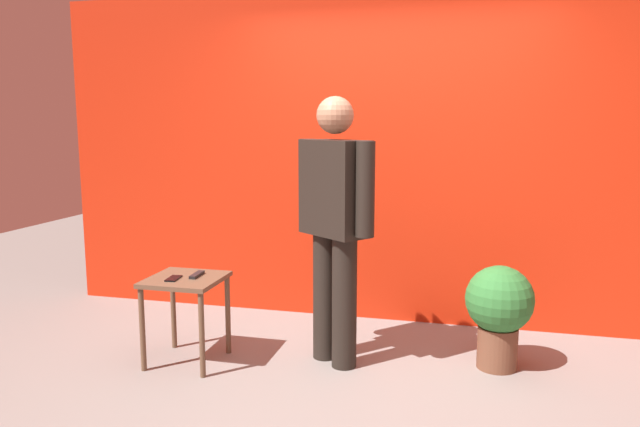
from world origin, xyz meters
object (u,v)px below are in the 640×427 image
standing_person (335,217)px  cell_phone (174,278)px  tv_remote (197,275)px  potted_plant (499,308)px  side_table (186,292)px

standing_person → cell_phone: bearing=-163.4°
tv_remote → potted_plant: bearing=6.9°
standing_person → side_table: (-0.96, -0.24, -0.51)m
side_table → cell_phone: 0.13m
standing_person → potted_plant: standing_person is taller
side_table → potted_plant: potted_plant is taller
standing_person → tv_remote: size_ratio=10.41×
cell_phone → side_table: bearing=42.9°
side_table → tv_remote: bearing=35.8°
standing_person → tv_remote: 1.00m
potted_plant → tv_remote: bearing=-169.7°
potted_plant → side_table: bearing=-168.8°
side_table → potted_plant: size_ratio=0.85×
side_table → potted_plant: (2.03, 0.40, -0.08)m
side_table → tv_remote: (0.06, 0.05, 0.11)m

